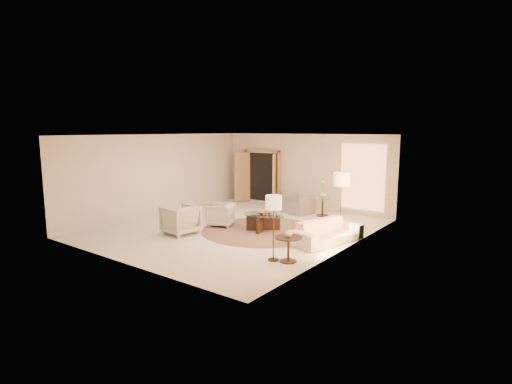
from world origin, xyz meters
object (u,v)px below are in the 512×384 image
Objects in this scene: sofa at (327,232)px; coffee_table at (263,220)px; side_table at (323,205)px; bowl at (263,213)px; floor_lamp_near at (341,182)px; end_vase at (289,233)px; accent_chair at (297,201)px; floor_lamp_far at (274,205)px; side_vase at (323,194)px; armchair_right at (180,218)px; armchair_left at (220,214)px; end_table at (288,245)px.

coffee_table is (-2.11, 0.04, 0.01)m from sofa.
sofa is at bearing -60.50° from side_table.
side_table is 1.88× the size of bowl.
coffee_table is 0.94× the size of floor_lamp_near.
end_vase is (2.10, -1.96, 0.14)m from bowl.
accent_chair is 0.67× the size of floor_lamp_far.
side_table is at bearing -90.00° from side_vase.
floor_lamp_near is at bearing -52.41° from side_vase.
floor_lamp_near reaches higher than floor_lamp_far.
side_vase is at bearing 160.82° from armchair_right.
bowl is (-1.77, 2.08, -0.75)m from floor_lamp_far.
sofa is 3.33m from side_table.
armchair_left is 0.51× the size of floor_lamp_far.
accent_chair is 5.34m from end_vase.
bowl is (0.46, -2.72, 0.09)m from accent_chair.
side_table is at bearing 125.36° from armchair_left.
floor_lamp_far reaches higher than bowl.
accent_chair is 5.36m from floor_lamp_far.
coffee_table is 9.26× the size of end_vase.
end_table is (2.10, -1.96, 0.09)m from coffee_table.
armchair_left is at bearing 154.89° from end_table.
coffee_table is at bearing 113.88° from accent_chair.
sofa is 3.16× the size of side_table.
coffee_table is (1.69, 1.71, -0.14)m from armchair_right.
floor_lamp_far reaches higher than side_table.
side_table is at bearing 108.72° from end_table.
accent_chair is at bearing 57.70° from sofa.
floor_lamp_near is at bearing 14.79° from sofa.
armchair_left reaches higher than end_table.
sofa is at bearing 89.75° from end_vase.
side_vase is at bearing 127.59° from floor_lamp_near.
accent_chair reaches higher than end_table.
end_table is at bearing 19.64° from floor_lamp_far.
side_vase is (-1.63, 4.82, 0.36)m from end_table.
floor_lamp_far is (1.30, -4.93, 0.89)m from side_table.
end_table is 3.39× the size of end_vase.
sofa reaches higher than end_table.
end_vase reaches higher than end_table.
armchair_right is 0.53× the size of coffee_table.
side_vase is (1.87, 3.17, 0.38)m from armchair_left.
side_table is 5.09m from end_vase.
coffee_table is at bearing 130.47° from floor_lamp_far.
accent_chair is (1.24, 4.44, -0.01)m from armchair_right.
accent_chair is 0.56× the size of floor_lamp_near.
coffee_table is at bearing 141.50° from armchair_right.
coffee_table is at bearing 137.01° from end_table.
armchair_left is 3.74m from floor_lamp_far.
armchair_left is 3.18m from accent_chair.
floor_lamp_near is at bearing 83.11° from floor_lamp_far.
floor_lamp_far is (3.18, -1.76, 0.90)m from armchair_left.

